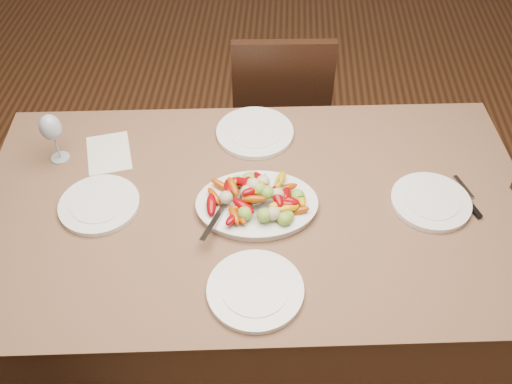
{
  "coord_description": "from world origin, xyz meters",
  "views": [
    {
      "loc": [
        0.1,
        -1.38,
        2.15
      ],
      "look_at": [
        0.04,
        -0.11,
        0.82
      ],
      "focal_mm": 40.0,
      "sensor_mm": 36.0,
      "label": 1
    }
  ],
  "objects_px": {
    "serving_platter": "(257,206)",
    "wine_glass": "(53,137)",
    "chair_far": "(279,108)",
    "plate_left": "(99,205)",
    "dining_table": "(256,272)",
    "plate_right": "(431,202)",
    "plate_far": "(255,133)",
    "plate_near": "(255,290)"
  },
  "relations": [
    {
      "from": "serving_platter",
      "to": "wine_glass",
      "type": "bearing_deg",
      "value": 164.13
    },
    {
      "from": "plate_left",
      "to": "wine_glass",
      "type": "bearing_deg",
      "value": 131.3
    },
    {
      "from": "plate_left",
      "to": "plate_far",
      "type": "xyz_separation_m",
      "value": [
        0.49,
        0.39,
        0.0
      ]
    },
    {
      "from": "plate_far",
      "to": "plate_left",
      "type": "bearing_deg",
      "value": -141.5
    },
    {
      "from": "dining_table",
      "to": "wine_glass",
      "type": "distance_m",
      "value": 0.88
    },
    {
      "from": "plate_left",
      "to": "plate_far",
      "type": "bearing_deg",
      "value": 38.5
    },
    {
      "from": "serving_platter",
      "to": "plate_right",
      "type": "xyz_separation_m",
      "value": [
        0.57,
        0.05,
        -0.0
      ]
    },
    {
      "from": "plate_left",
      "to": "plate_near",
      "type": "distance_m",
      "value": 0.61
    },
    {
      "from": "dining_table",
      "to": "serving_platter",
      "type": "xyz_separation_m",
      "value": [
        0.0,
        -0.01,
        0.39
      ]
    },
    {
      "from": "plate_right",
      "to": "plate_far",
      "type": "xyz_separation_m",
      "value": [
        -0.6,
        0.32,
        0.0
      ]
    },
    {
      "from": "chair_far",
      "to": "plate_right",
      "type": "xyz_separation_m",
      "value": [
        0.52,
        -0.85,
        0.29
      ]
    },
    {
      "from": "plate_left",
      "to": "wine_glass",
      "type": "distance_m",
      "value": 0.31
    },
    {
      "from": "plate_near",
      "to": "wine_glass",
      "type": "distance_m",
      "value": 0.9
    },
    {
      "from": "plate_right",
      "to": "plate_near",
      "type": "height_order",
      "value": "same"
    },
    {
      "from": "plate_far",
      "to": "plate_near",
      "type": "height_order",
      "value": "same"
    },
    {
      "from": "plate_left",
      "to": "plate_far",
      "type": "relative_size",
      "value": 0.92
    },
    {
      "from": "plate_right",
      "to": "plate_far",
      "type": "relative_size",
      "value": 0.91
    },
    {
      "from": "serving_platter",
      "to": "plate_right",
      "type": "relative_size",
      "value": 1.47
    },
    {
      "from": "chair_far",
      "to": "plate_far",
      "type": "bearing_deg",
      "value": 76.85
    },
    {
      "from": "serving_platter",
      "to": "wine_glass",
      "type": "xyz_separation_m",
      "value": [
        -0.71,
        0.2,
        0.09
      ]
    },
    {
      "from": "chair_far",
      "to": "plate_left",
      "type": "distance_m",
      "value": 1.12
    },
    {
      "from": "plate_left",
      "to": "plate_far",
      "type": "distance_m",
      "value": 0.63
    },
    {
      "from": "plate_left",
      "to": "plate_near",
      "type": "height_order",
      "value": "same"
    },
    {
      "from": "chair_far",
      "to": "plate_near",
      "type": "distance_m",
      "value": 1.26
    },
    {
      "from": "chair_far",
      "to": "serving_platter",
      "type": "xyz_separation_m",
      "value": [
        -0.06,
        -0.9,
        0.3
      ]
    },
    {
      "from": "plate_right",
      "to": "wine_glass",
      "type": "relative_size",
      "value": 1.28
    },
    {
      "from": "plate_far",
      "to": "plate_near",
      "type": "bearing_deg",
      "value": -86.83
    },
    {
      "from": "serving_platter",
      "to": "plate_left",
      "type": "distance_m",
      "value": 0.52
    },
    {
      "from": "plate_left",
      "to": "plate_right",
      "type": "bearing_deg",
      "value": 3.69
    },
    {
      "from": "dining_table",
      "to": "wine_glass",
      "type": "bearing_deg",
      "value": 165.08
    },
    {
      "from": "plate_far",
      "to": "plate_near",
      "type": "xyz_separation_m",
      "value": [
        0.04,
        -0.7,
        0.0
      ]
    },
    {
      "from": "dining_table",
      "to": "plate_far",
      "type": "distance_m",
      "value": 0.53
    },
    {
      "from": "chair_far",
      "to": "wine_glass",
      "type": "height_order",
      "value": "wine_glass"
    },
    {
      "from": "wine_glass",
      "to": "plate_far",
      "type": "bearing_deg",
      "value": 13.66
    },
    {
      "from": "chair_far",
      "to": "plate_left",
      "type": "xyz_separation_m",
      "value": [
        -0.58,
        -0.92,
        0.29
      ]
    },
    {
      "from": "plate_left",
      "to": "plate_far",
      "type": "height_order",
      "value": "same"
    },
    {
      "from": "chair_far",
      "to": "plate_near",
      "type": "height_order",
      "value": "chair_far"
    },
    {
      "from": "dining_table",
      "to": "plate_far",
      "type": "relative_size",
      "value": 6.38
    },
    {
      "from": "plate_far",
      "to": "chair_far",
      "type": "bearing_deg",
      "value": 80.86
    },
    {
      "from": "serving_platter",
      "to": "plate_right",
      "type": "height_order",
      "value": "serving_platter"
    },
    {
      "from": "plate_right",
      "to": "plate_far",
      "type": "height_order",
      "value": "same"
    },
    {
      "from": "dining_table",
      "to": "plate_right",
      "type": "relative_size",
      "value": 7.02
    }
  ]
}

